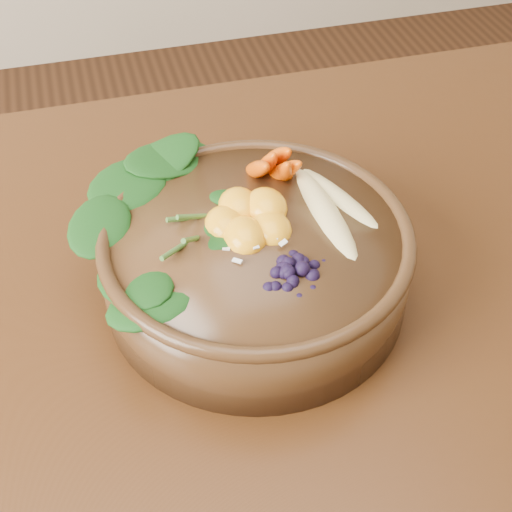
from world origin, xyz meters
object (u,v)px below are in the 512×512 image
(kale_heap, at_px, (183,192))
(blueberry_pile, at_px, (291,257))
(carrot_cluster, at_px, (268,138))
(mandarin_cluster, at_px, (249,208))
(stoneware_bowl, at_px, (256,264))
(dining_table, at_px, (165,422))
(banana_halves, at_px, (333,193))

(kale_heap, relative_size, blueberry_pile, 1.42)
(carrot_cluster, height_order, mandarin_cluster, carrot_cluster)
(mandarin_cluster, bearing_deg, kale_heap, 149.62)
(stoneware_bowl, height_order, kale_heap, kale_heap)
(carrot_cluster, height_order, blueberry_pile, carrot_cluster)
(dining_table, height_order, kale_heap, kale_heap)
(banana_halves, height_order, mandarin_cluster, mandarin_cluster)
(blueberry_pile, bearing_deg, kale_heap, 123.21)
(kale_heap, height_order, carrot_cluster, carrot_cluster)
(carrot_cluster, bearing_deg, mandarin_cluster, -129.81)
(banana_halves, distance_m, blueberry_pile, 0.10)
(dining_table, height_order, banana_halves, banana_halves)
(carrot_cluster, bearing_deg, stoneware_bowl, -123.69)
(kale_heap, distance_m, carrot_cluster, 0.10)
(kale_heap, xyz_separation_m, banana_halves, (0.13, -0.03, -0.01))
(carrot_cluster, xyz_separation_m, mandarin_cluster, (-0.04, -0.07, -0.02))
(mandarin_cluster, bearing_deg, carrot_cluster, 61.60)
(mandarin_cluster, bearing_deg, blueberry_pile, -77.86)
(stoneware_bowl, distance_m, banana_halves, 0.10)
(banana_halves, relative_size, mandarin_cluster, 1.82)
(dining_table, distance_m, carrot_cluster, 0.29)
(stoneware_bowl, bearing_deg, dining_table, -151.28)
(stoneware_bowl, xyz_separation_m, banana_halves, (0.08, 0.02, 0.05))
(stoneware_bowl, distance_m, carrot_cluster, 0.12)
(blueberry_pile, bearing_deg, carrot_cluster, 81.86)
(carrot_cluster, bearing_deg, kale_heap, -169.49)
(stoneware_bowl, height_order, carrot_cluster, carrot_cluster)
(dining_table, relative_size, blueberry_pile, 12.15)
(carrot_cluster, distance_m, banana_halves, 0.08)
(kale_heap, height_order, blueberry_pile, kale_heap)
(dining_table, xyz_separation_m, blueberry_pile, (0.12, 0.00, 0.19))
(carrot_cluster, relative_size, mandarin_cluster, 0.87)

